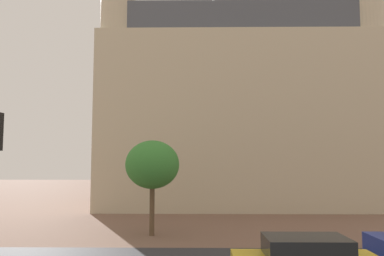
# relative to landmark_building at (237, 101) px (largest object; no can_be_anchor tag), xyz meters

# --- Properties ---
(landmark_building) EXTENTS (23.44, 11.77, 35.90)m
(landmark_building) POSITION_rel_landmark_building_xyz_m (0.00, 0.00, 0.00)
(landmark_building) COLOR beige
(landmark_building) RESTS_ON ground_plane
(tree_curb_far) EXTENTS (2.89, 2.89, 5.04)m
(tree_curb_far) POSITION_rel_landmark_building_xyz_m (-6.03, -13.43, -5.63)
(tree_curb_far) COLOR brown
(tree_curb_far) RESTS_ON ground_plane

